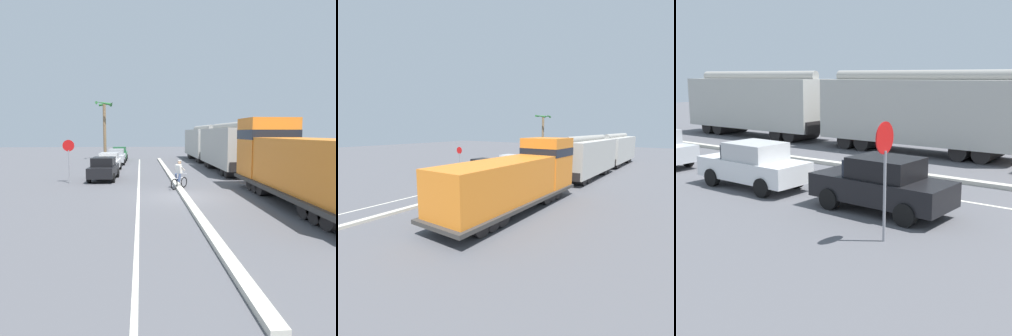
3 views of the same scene
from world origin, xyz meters
TOP-DOWN VIEW (x-y plane):
  - ground_plane at (0.00, 0.00)m, footprint 120.00×120.00m
  - median_curb at (0.00, 6.00)m, footprint 0.36×36.00m
  - lane_stripe at (-2.40, 6.00)m, footprint 0.14×36.00m
  - locomotive at (5.21, -1.58)m, footprint 3.10×11.61m
  - hopper_car_lead at (5.21, 10.58)m, footprint 2.90×10.60m
  - hopper_car_middle at (5.21, 22.18)m, footprint 2.90×10.60m
  - parked_car_black at (-4.87, 6.53)m, footprint 1.98×4.27m
  - parked_car_white at (-4.96, 11.77)m, footprint 1.92×4.24m
  - parked_car_silver at (-4.81, 18.21)m, footprint 1.84×4.20m
  - parked_car_green at (-4.79, 23.07)m, footprint 1.87×4.22m
  - cyclist at (0.02, 2.44)m, footprint 1.16×1.34m
  - stop_sign at (-7.00, 5.18)m, footprint 0.76×0.08m
  - palm_tree_near at (-6.58, 23.63)m, footprint 2.38×2.30m

SIDE VIEW (x-z plane):
  - ground_plane at x=0.00m, z-range 0.00..0.00m
  - lane_stripe at x=-2.40m, z-range 0.00..0.01m
  - median_curb at x=0.00m, z-range 0.00..0.16m
  - parked_car_black at x=-4.87m, z-range 0.01..1.63m
  - parked_car_white at x=-4.96m, z-range 0.01..1.63m
  - parked_car_silver at x=-4.81m, z-range 0.01..1.63m
  - parked_car_green at x=-4.79m, z-range 0.01..1.63m
  - cyclist at x=0.02m, z-range -0.04..1.67m
  - locomotive at x=5.21m, z-range -0.30..3.90m
  - stop_sign at x=-7.00m, z-range 0.58..3.46m
  - hopper_car_lead at x=5.21m, z-range -0.01..4.17m
  - hopper_car_middle at x=5.21m, z-range -0.01..4.17m
  - palm_tree_near at x=-6.58m, z-range 1.39..8.50m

